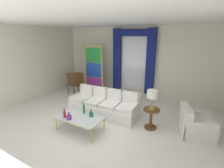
% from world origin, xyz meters
% --- Properties ---
extents(ground_plane, '(16.00, 16.00, 0.00)m').
position_xyz_m(ground_plane, '(0.00, 0.00, 0.00)').
color(ground_plane, white).
extents(wall_rear, '(8.00, 0.12, 3.00)m').
position_xyz_m(wall_rear, '(0.00, 3.06, 1.50)').
color(wall_rear, silver).
rests_on(wall_rear, ground).
extents(wall_left, '(0.12, 7.00, 3.00)m').
position_xyz_m(wall_left, '(-3.66, 0.60, 1.50)').
color(wall_left, silver).
rests_on(wall_left, ground).
extents(ceiling_slab, '(8.00, 7.60, 0.04)m').
position_xyz_m(ceiling_slab, '(0.00, 0.80, 3.02)').
color(ceiling_slab, white).
extents(curtained_window, '(2.00, 0.17, 2.70)m').
position_xyz_m(curtained_window, '(-0.17, 2.89, 1.74)').
color(curtained_window, white).
rests_on(curtained_window, ground).
extents(couch_white_long, '(2.37, 1.02, 0.86)m').
position_xyz_m(couch_white_long, '(-0.28, 0.76, 0.31)').
color(couch_white_long, white).
rests_on(couch_white_long, ground).
extents(coffee_table, '(1.31, 0.71, 0.41)m').
position_xyz_m(coffee_table, '(-0.33, -0.52, 0.38)').
color(coffee_table, silver).
rests_on(coffee_table, ground).
extents(bottle_blue_decanter, '(0.07, 0.07, 0.28)m').
position_xyz_m(bottle_blue_decanter, '(-0.68, -0.74, 0.52)').
color(bottle_blue_decanter, maroon).
rests_on(bottle_blue_decanter, coffee_table).
extents(bottle_crystal_tall, '(0.06, 0.06, 0.35)m').
position_xyz_m(bottle_crystal_tall, '(-0.37, -0.27, 0.55)').
color(bottle_crystal_tall, '#196B3D').
rests_on(bottle_crystal_tall, coffee_table).
extents(bottle_amber_squat, '(0.14, 0.14, 0.22)m').
position_xyz_m(bottle_amber_squat, '(-0.50, -0.76, 0.48)').
color(bottle_amber_squat, '#753384').
rests_on(bottle_amber_squat, coffee_table).
extents(bottle_ruby_flask, '(0.12, 0.12, 0.21)m').
position_xyz_m(bottle_ruby_flask, '(-0.07, -0.32, 0.48)').
color(bottle_ruby_flask, '#196B3D').
rests_on(bottle_ruby_flask, coffee_table).
extents(vintage_tv, '(0.64, 0.70, 1.35)m').
position_xyz_m(vintage_tv, '(-2.42, 1.71, 0.73)').
color(vintage_tv, brown).
rests_on(vintage_tv, ground).
extents(armchair_white, '(1.01, 0.99, 0.80)m').
position_xyz_m(armchair_white, '(2.52, 0.82, 0.29)').
color(armchair_white, white).
rests_on(armchair_white, ground).
extents(stained_glass_divider, '(0.95, 0.05, 2.20)m').
position_xyz_m(stained_glass_divider, '(-1.82, 2.29, 1.06)').
color(stained_glass_divider, gold).
rests_on(stained_glass_divider, ground).
extents(peacock_figurine, '(0.44, 0.60, 0.50)m').
position_xyz_m(peacock_figurine, '(-1.38, 1.98, 0.22)').
color(peacock_figurine, beige).
rests_on(peacock_figurine, ground).
extents(round_side_table, '(0.48, 0.48, 0.59)m').
position_xyz_m(round_side_table, '(1.39, 0.59, 0.36)').
color(round_side_table, brown).
rests_on(round_side_table, ground).
extents(table_lamp_brass, '(0.32, 0.32, 0.57)m').
position_xyz_m(table_lamp_brass, '(1.39, 0.59, 1.03)').
color(table_lamp_brass, '#B29338').
rests_on(table_lamp_brass, round_side_table).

